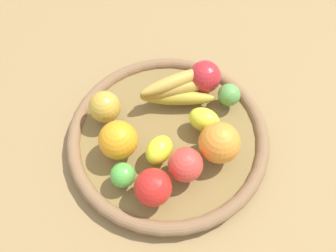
% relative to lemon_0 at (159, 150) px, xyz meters
% --- Properties ---
extents(ground_plane, '(2.40, 2.40, 0.00)m').
position_rel_lemon_0_xyz_m(ground_plane, '(-0.05, 0.04, -0.07)').
color(ground_plane, olive).
rests_on(ground_plane, ground).
extents(basket, '(0.44, 0.44, 0.04)m').
position_rel_lemon_0_xyz_m(basket, '(-0.05, 0.04, -0.04)').
color(basket, olive).
rests_on(basket, ground_plane).
extents(lemon_0, '(0.08, 0.08, 0.05)m').
position_rel_lemon_0_xyz_m(lemon_0, '(0.00, 0.00, 0.00)').
color(lemon_0, yellow).
rests_on(lemon_0, basket).
extents(orange_0, '(0.09, 0.09, 0.08)m').
position_rel_lemon_0_xyz_m(orange_0, '(-0.04, -0.07, 0.02)').
color(orange_0, orange).
rests_on(orange_0, basket).
extents(lime_1, '(0.05, 0.05, 0.05)m').
position_rel_lemon_0_xyz_m(lime_1, '(0.03, -0.08, 0.00)').
color(lime_1, '#51AB3D').
rests_on(lime_1, basket).
extents(banana_bunch, '(0.09, 0.17, 0.06)m').
position_rel_lemon_0_xyz_m(banana_bunch, '(-0.13, 0.08, 0.01)').
color(banana_bunch, '#B3982E').
rests_on(banana_bunch, basket).
extents(orange_1, '(0.09, 0.09, 0.08)m').
position_rel_lemon_0_xyz_m(orange_1, '(0.03, 0.12, 0.02)').
color(orange_1, orange).
rests_on(orange_1, basket).
extents(lemon_1, '(0.08, 0.08, 0.05)m').
position_rel_lemon_0_xyz_m(lemon_1, '(-0.04, 0.11, 0.00)').
color(lemon_1, yellow).
rests_on(lemon_1, basket).
extents(apple_2, '(0.10, 0.10, 0.07)m').
position_rel_lemon_0_xyz_m(apple_2, '(0.05, 0.03, 0.01)').
color(apple_2, '#D53C33').
rests_on(apple_2, basket).
extents(apple_1, '(0.10, 0.10, 0.07)m').
position_rel_lemon_0_xyz_m(apple_1, '(-0.14, 0.16, 0.01)').
color(apple_1, red).
rests_on(apple_1, basket).
extents(lime_0, '(0.07, 0.07, 0.05)m').
position_rel_lemon_0_xyz_m(lime_0, '(-0.08, 0.19, 0.00)').
color(lime_0, '#599944').
rests_on(lime_0, basket).
extents(apple_0, '(0.09, 0.09, 0.07)m').
position_rel_lemon_0_xyz_m(apple_0, '(-0.13, -0.08, 0.01)').
color(apple_0, gold).
rests_on(apple_0, basket).
extents(apple_3, '(0.09, 0.09, 0.07)m').
position_rel_lemon_0_xyz_m(apple_3, '(0.08, -0.04, 0.01)').
color(apple_3, red).
rests_on(apple_3, basket).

